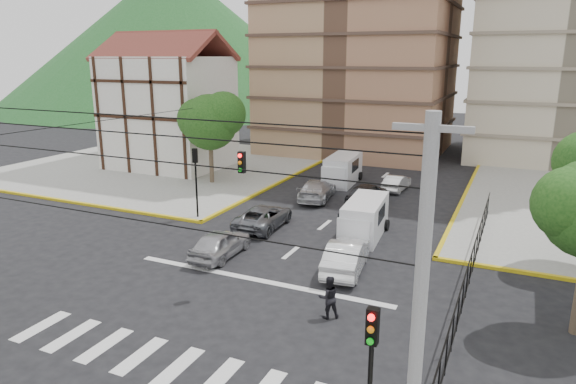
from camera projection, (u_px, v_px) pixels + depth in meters
The scene contains 21 objects.
ground at pixel (245, 290), 22.73m from camera, with size 160.00×160.00×0.00m, color black.
sidewalk_nw at pixel (163, 165), 48.33m from camera, with size 26.00×26.00×0.15m, color gray.
crosswalk_stripes at pixel (159, 361), 17.46m from camera, with size 12.00×2.40×0.01m, color silver.
stop_line at pixel (258, 280), 23.79m from camera, with size 13.00×0.40×0.01m, color silver.
tudor_building at pixel (169, 110), 46.60m from camera, with size 10.80×8.05×12.23m.
distant_hill at pixel (175, 35), 102.76m from camera, with size 70.00×70.00×28.00m, color #1B511D.
park_fence at pixel (469, 287), 23.06m from camera, with size 0.10×22.50×1.66m, color black, non-canonical shape.
tree_tudor at pixel (211, 120), 40.25m from camera, with size 5.39×4.40×7.43m.
traffic_light_se at pixel (371, 364), 11.94m from camera, with size 0.28×0.22×4.40m.
traffic_light_nw at pixel (196, 171), 31.92m from camera, with size 0.28×0.22×4.40m.
traffic_light_hanging at pixel (215, 169), 19.43m from camera, with size 18.00×9.12×0.92m.
utility_pole_se at pixel (417, 337), 9.98m from camera, with size 1.40×0.28×9.00m.
van_right_lane at pixel (364, 220), 29.12m from camera, with size 2.25×4.93×2.16m.
van_left_lane at pixel (342, 170), 41.37m from camera, with size 2.34×5.24×2.31m.
car_silver_front_left at pixel (220, 243), 26.39m from camera, with size 1.70×4.23×1.44m, color #ABAAAF.
car_white_front_right at pixel (346, 256), 24.64m from camera, with size 1.62×4.65×1.53m, color white.
car_grey_mid_left at pixel (264, 217), 30.91m from camera, with size 2.27×4.93×1.37m, color slate.
car_silver_rear_left at pixel (317, 190), 36.93m from camera, with size 2.03×5.00×1.45m, color #B9BABE.
car_darkgrey_mid_right at pixel (367, 194), 35.74m from camera, with size 1.82×4.52×1.54m, color #28282B.
car_white_rear_right at pixel (397, 183), 39.44m from camera, with size 1.30×3.72×1.23m, color white.
pedestrian_crosswalk at pixel (329, 297), 20.18m from camera, with size 0.85×0.66×1.75m, color black.
Camera 1 is at (10.42, -18.15, 10.07)m, focal length 32.00 mm.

